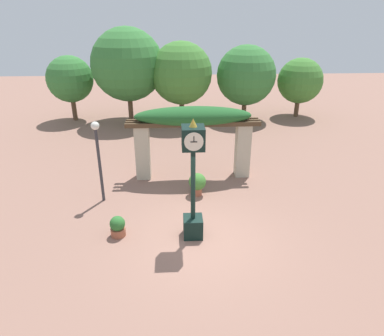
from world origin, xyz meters
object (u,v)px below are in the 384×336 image
at_px(potted_plant_near_right, 197,183).
at_px(lamp_post, 98,149).
at_px(pedestal_clock, 193,180).
at_px(potted_plant_near_left, 118,226).

relative_size(potted_plant_near_right, lamp_post, 0.29).
distance_m(pedestal_clock, potted_plant_near_right, 2.82).
bearing_deg(potted_plant_near_left, pedestal_clock, -3.37).
relative_size(pedestal_clock, potted_plant_near_left, 5.60).
height_order(potted_plant_near_left, potted_plant_near_right, potted_plant_near_right).
bearing_deg(potted_plant_near_right, pedestal_clock, -96.96).
xyz_separation_m(pedestal_clock, potted_plant_near_right, (0.30, 2.48, -1.32)).
relative_size(potted_plant_near_left, potted_plant_near_right, 0.76).
distance_m(potted_plant_near_left, potted_plant_near_right, 3.42).
bearing_deg(potted_plant_near_right, lamp_post, -176.45).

